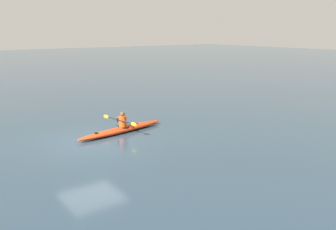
% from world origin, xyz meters
% --- Properties ---
extents(ground_plane, '(160.00, 160.00, 0.00)m').
position_xyz_m(ground_plane, '(0.00, 0.00, 0.00)').
color(ground_plane, '#283D4C').
extents(kayak, '(4.81, 1.35, 0.27)m').
position_xyz_m(kayak, '(-1.93, -0.63, 0.14)').
color(kayak, red).
rests_on(kayak, ground).
extents(kayaker, '(0.60, 2.43, 0.71)m').
position_xyz_m(kayaker, '(-1.96, -0.64, 0.57)').
color(kayaker, '#E04C14').
rests_on(kayaker, kayak).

